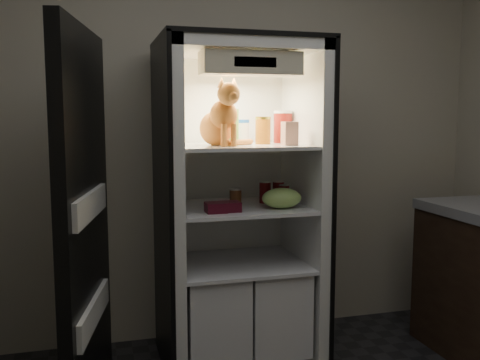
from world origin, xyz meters
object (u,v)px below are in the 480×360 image
Objects in this scene: pepper_jar at (283,127)px; condiment_jar at (235,196)px; cream_carton at (290,134)px; berry_box_left at (216,208)px; tabby_cat at (220,120)px; soda_can_c at (284,195)px; salsa_jar at (263,130)px; grape_bag at (282,198)px; soda_can_b at (278,192)px; berry_box_right at (230,207)px; refrigerator at (237,229)px; mayo_tub at (241,131)px; parmesan_shaker at (232,127)px; soda_can_a at (265,192)px.

pepper_jar is 1.97× the size of condiment_jar.
berry_box_left is (-0.42, -0.02, -0.39)m from cream_carton.
condiment_jar is at bearing 30.14° from tabby_cat.
soda_can_c reaches higher than condiment_jar.
soda_can_c is (0.12, -0.04, -0.37)m from salsa_jar.
condiment_jar is 0.43× the size of grape_bag.
soda_can_b is 1.18× the size of berry_box_right.
tabby_cat reaches higher than salsa_jar.
pepper_jar is at bearing 77.53° from cream_carton.
cream_carton is at bearing -98.51° from soda_can_c.
condiment_jar reaches higher than berry_box_right.
pepper_jar is 1.52× the size of soda_can_b.
cream_carton is at bearing -14.19° from grape_bag.
refrigerator is at bearing -168.37° from pepper_jar.
grape_bag is (0.06, -0.16, -0.37)m from salsa_jar.
berry_box_left is at bearing -148.73° from salsa_jar.
salsa_jar is 0.55m from berry_box_left.
mayo_tub is 1.07× the size of cream_carton.
parmesan_shaker reaches higher than soda_can_a.
condiment_jar is at bearing -116.77° from mayo_tub.
pepper_jar is at bearing 11.63° from refrigerator.
berry_box_right is (-0.10, -0.22, 0.17)m from refrigerator.
pepper_jar is (0.33, 0.07, -0.00)m from parmesan_shaker.
soda_can_a is at bearing -177.38° from soda_can_b.
grape_bag is 2.13× the size of berry_box_right.
berry_box_right is at bearing -140.94° from soda_can_a.
condiment_jar is (-0.16, 0.02, -0.38)m from salsa_jar.
pepper_jar is 0.84× the size of grape_bag.
tabby_cat is 0.46m from condiment_jar.
soda_can_a reaches higher than berry_box_right.
cream_carton is at bearing -102.47° from pepper_jar.
parmesan_shaker is at bearing 142.22° from cream_carton.
parmesan_shaker is 1.44× the size of mayo_tub.
berry_box_left is 0.08m from berry_box_right.
tabby_cat reaches higher than parmesan_shaker.
salsa_jar reaches higher than condiment_jar.
refrigerator reaches higher than pepper_jar.
salsa_jar is 0.82× the size of pepper_jar.
refrigerator is 0.58m from mayo_tub.
soda_can_c is at bearing -17.35° from refrigerator.
soda_can_a is 1.11× the size of soda_can_c.
tabby_cat is 0.47m from berry_box_right.
condiment_jar is at bearing -120.63° from refrigerator.
mayo_tub is 0.89× the size of salsa_jar.
condiment_jar is at bearing 143.43° from cream_carton.
refrigerator is 15.03× the size of soda_can_b.
pepper_jar is 0.52m from condiment_jar.
soda_can_b is 1.29× the size of condiment_jar.
mayo_tub is at bearing 147.73° from soda_can_b.
parmesan_shaker reaches higher than salsa_jar.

